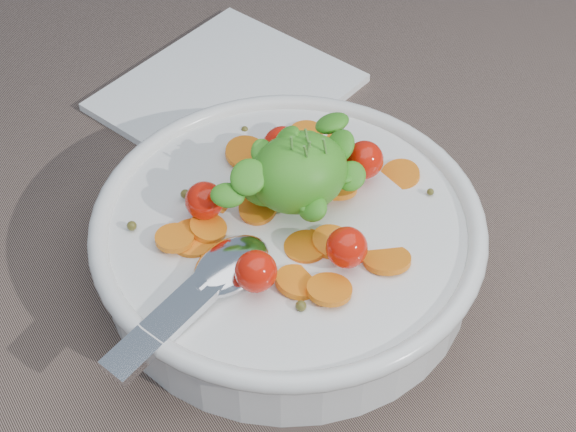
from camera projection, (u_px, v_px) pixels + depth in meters
ground at (238, 260)px, 0.57m from camera, size 6.00×6.00×0.00m
bowl at (288, 240)px, 0.54m from camera, size 0.26×0.24×0.10m
napkin at (227, 92)px, 0.68m from camera, size 0.21×0.20×0.01m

